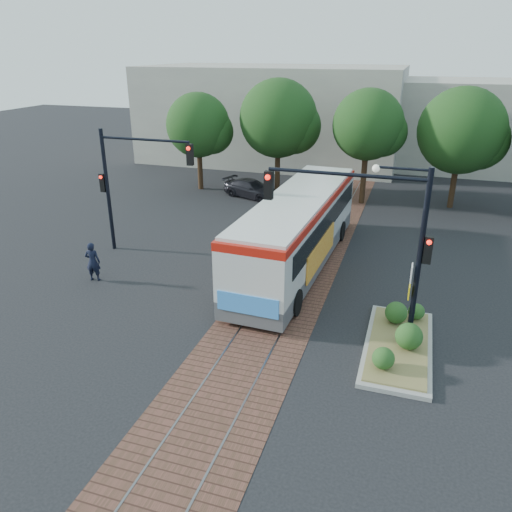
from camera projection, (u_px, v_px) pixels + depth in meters
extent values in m
plane|color=black|center=(271.00, 313.00, 19.21)|extent=(120.00, 120.00, 0.00)
cube|color=brown|center=(296.00, 272.00, 22.71)|extent=(3.60, 40.00, 0.01)
cube|color=slate|center=(280.00, 270.00, 22.92)|extent=(0.06, 40.00, 0.01)
cube|color=slate|center=(312.00, 274.00, 22.50)|extent=(0.06, 40.00, 0.01)
cylinder|color=#382314|center=(200.00, 169.00, 35.53)|extent=(0.36, 0.36, 2.86)
sphere|color=#113614|center=(198.00, 125.00, 34.34)|extent=(4.40, 4.40, 4.40)
cylinder|color=#382314|center=(277.00, 170.00, 34.62)|extent=(0.36, 0.36, 3.12)
sphere|color=#113614|center=(278.00, 118.00, 33.26)|extent=(5.20, 5.20, 5.20)
cylinder|color=#382314|center=(364.00, 178.00, 32.15)|extent=(0.36, 0.36, 3.39)
sphere|color=#113614|center=(368.00, 125.00, 30.86)|extent=(4.40, 4.40, 4.40)
cylinder|color=#382314|center=(453.00, 185.00, 31.39)|extent=(0.36, 0.36, 2.86)
sphere|color=#113614|center=(462.00, 131.00, 30.08)|extent=(5.20, 5.20, 5.20)
cube|color=#ADA899|center=(274.00, 113.00, 44.49)|extent=(22.00, 12.00, 8.00)
cube|color=#4A4A4D|center=(297.00, 254.00, 23.21)|extent=(3.16, 12.72, 0.74)
cube|color=silver|center=(298.00, 226.00, 22.68)|extent=(3.19, 12.72, 2.00)
cube|color=black|center=(300.00, 218.00, 22.83)|extent=(3.19, 11.46, 0.95)
cube|color=#B8190E|center=(299.00, 202.00, 22.23)|extent=(3.23, 12.72, 0.32)
cube|color=silver|center=(299.00, 197.00, 22.15)|extent=(3.08, 12.29, 0.15)
cube|color=black|center=(249.00, 270.00, 17.20)|extent=(1.69, 0.20, 0.95)
cube|color=#3888E0|center=(248.00, 305.00, 17.54)|extent=(2.31, 0.16, 0.74)
cube|color=orange|center=(321.00, 251.00, 21.57)|extent=(0.26, 4.73, 1.16)
cylinder|color=black|center=(236.00, 292.00, 19.71)|extent=(0.41, 1.07, 1.05)
cylinder|color=black|center=(295.00, 302.00, 18.93)|extent=(0.41, 1.07, 1.05)
cylinder|color=black|center=(296.00, 225.00, 27.07)|extent=(0.41, 1.07, 1.05)
cylinder|color=black|center=(340.00, 231.00, 26.29)|extent=(0.41, 1.07, 1.05)
cube|color=gray|center=(398.00, 347.00, 16.93)|extent=(2.20, 5.20, 0.15)
cube|color=olive|center=(398.00, 344.00, 16.89)|extent=(1.90, 4.80, 0.08)
sphere|color=#1E4719|center=(383.00, 358.00, 15.45)|extent=(0.70, 0.70, 0.70)
sphere|color=#1E4719|center=(409.00, 336.00, 16.44)|extent=(0.90, 0.90, 0.90)
sphere|color=#1E4719|center=(396.00, 312.00, 18.00)|extent=(0.80, 0.80, 0.80)
sphere|color=#1E4719|center=(416.00, 311.00, 18.28)|extent=(0.60, 0.60, 0.60)
cylinder|color=black|center=(419.00, 261.00, 15.81)|extent=(0.18, 0.18, 6.00)
cylinder|color=black|center=(346.00, 174.00, 15.51)|extent=(5.00, 0.12, 0.12)
cube|color=black|center=(269.00, 185.00, 16.44)|extent=(0.28, 0.22, 0.95)
sphere|color=#FF190C|center=(268.00, 177.00, 16.20)|extent=(0.18, 0.18, 0.18)
cube|color=black|center=(428.00, 250.00, 15.59)|extent=(0.26, 0.20, 0.90)
sphere|color=#FF190C|center=(429.00, 242.00, 15.36)|extent=(0.16, 0.16, 0.16)
cube|color=white|center=(411.00, 273.00, 15.91)|extent=(0.04, 0.45, 0.55)
cube|color=yellow|center=(409.00, 291.00, 16.16)|extent=(0.04, 0.45, 0.45)
cylinder|color=black|center=(403.00, 169.00, 14.91)|extent=(1.60, 0.08, 0.08)
sphere|color=silver|center=(376.00, 168.00, 15.16)|extent=(0.24, 0.24, 0.24)
cylinder|color=black|center=(108.00, 191.00, 24.26)|extent=(0.18, 0.18, 6.00)
cylinder|color=black|center=(144.00, 140.00, 22.61)|extent=(4.50, 0.12, 0.12)
cube|color=black|center=(190.00, 155.00, 22.19)|extent=(0.28, 0.22, 0.95)
sphere|color=#FF190C|center=(188.00, 148.00, 21.95)|extent=(0.18, 0.18, 0.18)
cube|color=black|center=(103.00, 183.00, 24.17)|extent=(0.26, 0.20, 0.90)
sphere|color=#FF190C|center=(101.00, 177.00, 23.94)|extent=(0.16, 0.16, 0.16)
imported|color=black|center=(93.00, 262.00, 21.62)|extent=(0.72, 0.56, 1.76)
imported|color=black|center=(251.00, 189.00, 33.84)|extent=(4.42, 2.92, 1.19)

